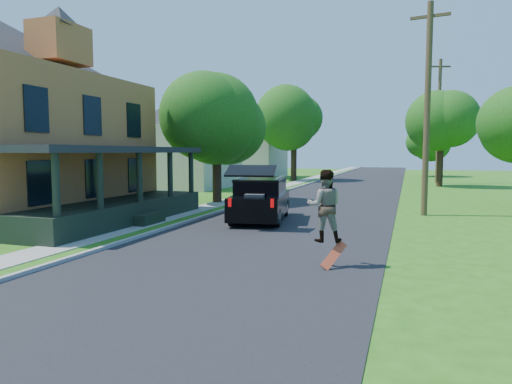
% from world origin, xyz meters
% --- Properties ---
extents(ground, '(140.00, 140.00, 0.00)m').
position_xyz_m(ground, '(0.00, 0.00, 0.00)').
color(ground, '#2C5E12').
rests_on(ground, ground).
extents(street, '(8.00, 120.00, 0.02)m').
position_xyz_m(street, '(0.00, 20.00, 0.00)').
color(street, black).
rests_on(street, ground).
extents(curb, '(0.15, 120.00, 0.12)m').
position_xyz_m(curb, '(-4.05, 20.00, 0.00)').
color(curb, gray).
rests_on(curb, ground).
extents(sidewalk, '(1.30, 120.00, 0.03)m').
position_xyz_m(sidewalk, '(-5.60, 20.00, 0.00)').
color(sidewalk, gray).
rests_on(sidewalk, ground).
extents(front_walk, '(6.50, 1.20, 0.03)m').
position_xyz_m(front_walk, '(-9.50, 6.00, 0.00)').
color(front_walk, gray).
rests_on(front_walk, ground).
extents(main_house, '(15.56, 15.56, 10.10)m').
position_xyz_m(main_house, '(-12.80, 5.99, 4.92)').
color(main_house, '#BB6636').
rests_on(main_house, ground).
extents(neighbor_house_mid, '(12.78, 12.78, 8.30)m').
position_xyz_m(neighbor_house_mid, '(-13.50, 24.00, 4.19)').
color(neighbor_house_mid, '#BBB8A6').
rests_on(neighbor_house_mid, ground).
extents(neighbor_house_far, '(12.78, 12.78, 8.30)m').
position_xyz_m(neighbor_house_far, '(-13.50, 40.00, 4.19)').
color(neighbor_house_far, '#BBB8A6').
rests_on(neighbor_house_far, ground).
extents(black_suv, '(2.73, 5.42, 2.42)m').
position_xyz_m(black_suv, '(-1.40, 8.27, 0.92)').
color(black_suv, black).
rests_on(black_suv, ground).
extents(skateboarder, '(1.02, 0.88, 1.84)m').
position_xyz_m(skateboarder, '(2.50, 1.50, 1.55)').
color(skateboarder, black).
rests_on(skateboarder, ground).
extents(skateboard, '(0.59, 0.59, 0.69)m').
position_xyz_m(skateboard, '(2.78, 1.28, 0.32)').
color(skateboard, '#A02A0D').
rests_on(skateboard, ground).
extents(tree_left_mid, '(6.85, 6.64, 7.57)m').
position_xyz_m(tree_left_mid, '(-6.05, 14.32, 4.74)').
color(tree_left_mid, black).
rests_on(tree_left_mid, ground).
extents(tree_left_far, '(8.07, 7.84, 9.63)m').
position_xyz_m(tree_left_far, '(-6.80, 35.90, 6.25)').
color(tree_left_far, black).
rests_on(tree_left_far, ground).
extents(tree_right_mid, '(5.68, 5.80, 8.04)m').
position_xyz_m(tree_right_mid, '(6.97, 31.51, 5.43)').
color(tree_right_mid, black).
rests_on(tree_right_mid, ground).
extents(tree_right_far, '(5.45, 5.66, 6.77)m').
position_xyz_m(tree_right_far, '(6.33, 48.05, 4.40)').
color(tree_right_far, black).
rests_on(tree_right_far, ground).
extents(utility_pole_near, '(1.70, 0.41, 9.55)m').
position_xyz_m(utility_pole_near, '(5.21, 12.29, 4.93)').
color(utility_pole_near, '#44321F').
rests_on(utility_pole_near, ground).
extents(utility_pole_far, '(1.78, 0.69, 11.39)m').
position_xyz_m(utility_pole_far, '(7.00, 35.78, 5.86)').
color(utility_pole_far, '#44321F').
rests_on(utility_pole_far, ground).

